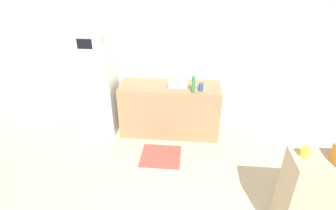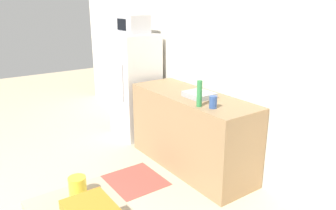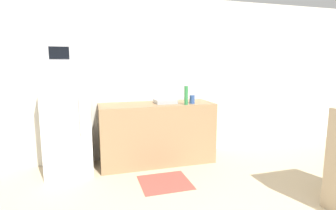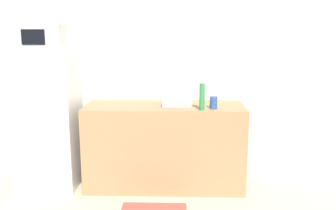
{
  "view_description": "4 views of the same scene",
  "coord_description": "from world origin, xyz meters",
  "px_view_note": "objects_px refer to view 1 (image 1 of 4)",
  "views": [
    {
      "loc": [
        0.04,
        -1.04,
        2.76
      ],
      "look_at": [
        -0.26,
        2.18,
        1.03
      ],
      "focal_mm": 28.0,
      "sensor_mm": 36.0,
      "label": 1
    },
    {
      "loc": [
        2.56,
        0.68,
        1.99
      ],
      "look_at": [
        0.26,
        2.32,
        1.09
      ],
      "focal_mm": 35.0,
      "sensor_mm": 36.0,
      "label": 2
    },
    {
      "loc": [
        -1.27,
        -0.79,
        1.53
      ],
      "look_at": [
        -0.37,
        2.24,
        1.04
      ],
      "focal_mm": 28.0,
      "sensor_mm": 36.0,
      "label": 3
    },
    {
      "loc": [
        -0.15,
        -0.95,
        1.76
      ],
      "look_at": [
        -0.25,
        2.31,
        1.09
      ],
      "focal_mm": 40.0,
      "sensor_mm": 36.0,
      "label": 4
    }
  ],
  "objects_px": {
    "bottle_tall": "(193,84)",
    "refrigerator": "(98,92)",
    "microwave": "(91,41)",
    "bottle_short": "(201,87)",
    "jar": "(305,152)"
  },
  "relations": [
    {
      "from": "bottle_tall",
      "to": "jar",
      "type": "distance_m",
      "value": 2.04
    },
    {
      "from": "refrigerator",
      "to": "bottle_tall",
      "type": "relative_size",
      "value": 5.54
    },
    {
      "from": "bottle_tall",
      "to": "microwave",
      "type": "bearing_deg",
      "value": 173.41
    },
    {
      "from": "microwave",
      "to": "bottle_tall",
      "type": "xyz_separation_m",
      "value": [
        1.68,
        -0.19,
        -0.6
      ]
    },
    {
      "from": "bottle_tall",
      "to": "refrigerator",
      "type": "bearing_deg",
      "value": 173.36
    },
    {
      "from": "refrigerator",
      "to": "microwave",
      "type": "relative_size",
      "value": 3.5
    },
    {
      "from": "microwave",
      "to": "jar",
      "type": "height_order",
      "value": "microwave"
    },
    {
      "from": "refrigerator",
      "to": "bottle_short",
      "type": "relative_size",
      "value": 11.99
    },
    {
      "from": "bottle_tall",
      "to": "bottle_short",
      "type": "distance_m",
      "value": 0.17
    },
    {
      "from": "refrigerator",
      "to": "bottle_short",
      "type": "height_order",
      "value": "refrigerator"
    },
    {
      "from": "refrigerator",
      "to": "bottle_tall",
      "type": "xyz_separation_m",
      "value": [
        1.68,
        -0.2,
        0.3
      ]
    },
    {
      "from": "bottle_tall",
      "to": "jar",
      "type": "xyz_separation_m",
      "value": [
        1.1,
        -1.72,
        0.07
      ]
    },
    {
      "from": "jar",
      "to": "microwave",
      "type": "bearing_deg",
      "value": 145.51
    },
    {
      "from": "microwave",
      "to": "bottle_short",
      "type": "relative_size",
      "value": 3.42
    },
    {
      "from": "bottle_short",
      "to": "refrigerator",
      "type": "bearing_deg",
      "value": 176.27
    }
  ]
}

